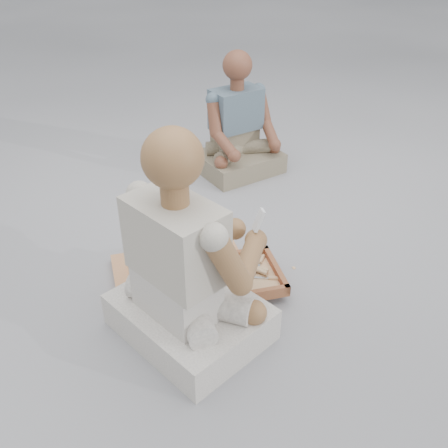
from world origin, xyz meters
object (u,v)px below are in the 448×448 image
craftsman (187,272)px  companion (238,134)px  tool_tray (236,278)px  carved_panel (181,273)px

craftsman → companion: bearing=126.5°
craftsman → tool_tray: bearing=100.0°
carved_panel → tool_tray: size_ratio=1.30×
tool_tray → craftsman: bearing=-155.0°
tool_tray → companion: companion is taller
carved_panel → craftsman: size_ratio=0.69×
tool_tray → carved_panel: bearing=132.2°
tool_tray → craftsman: size_ratio=0.53×
companion → craftsman: bearing=48.2°
tool_tray → craftsman: craftsman is taller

